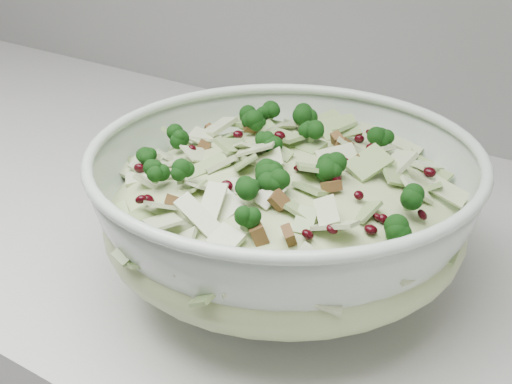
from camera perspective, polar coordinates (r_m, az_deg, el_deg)
mixing_bowl at (r=0.60m, az=2.25°, el=-1.89°), size 0.41×0.41×0.13m
salad at (r=0.59m, az=2.29°, el=-0.10°), size 0.39×0.39×0.13m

